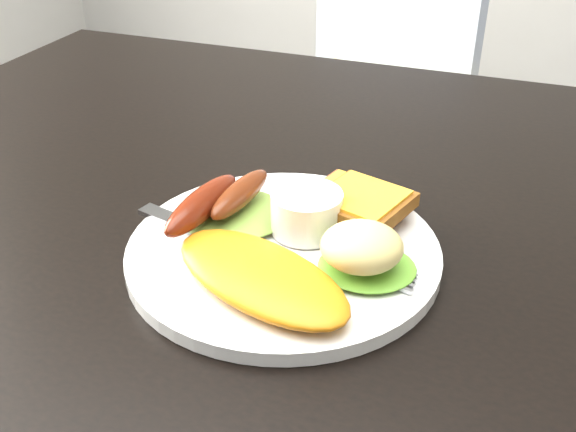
{
  "coord_description": "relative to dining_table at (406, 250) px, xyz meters",
  "views": [
    {
      "loc": [
        0.07,
        -0.47,
        1.05
      ],
      "look_at": [
        -0.08,
        -0.06,
        0.78
      ],
      "focal_mm": 42.0,
      "sensor_mm": 36.0,
      "label": 1
    }
  ],
  "objects": [
    {
      "name": "sausage_a",
      "position": [
        -0.15,
        -0.07,
        0.05
      ],
      "size": [
        0.03,
        0.1,
        0.02
      ],
      "primitive_type": "ellipsoid",
      "rotation": [
        0.0,
        0.0,
        -0.09
      ],
      "color": "#5D2C0D",
      "rests_on": "lettuce_left"
    },
    {
      "name": "dining_chair",
      "position": [
        -0.27,
        0.98,
        -0.28
      ],
      "size": [
        0.57,
        0.57,
        0.05
      ],
      "primitive_type": "cube",
      "rotation": [
        0.0,
        0.0,
        -0.32
      ],
      "color": "#A58E4F",
      "rests_on": "ground"
    },
    {
      "name": "lettuce_right",
      "position": [
        -0.01,
        -0.09,
        0.04
      ],
      "size": [
        0.08,
        0.08,
        0.01
      ],
      "primitive_type": "ellipsoid",
      "rotation": [
        0.0,
        0.0,
        0.26
      ],
      "color": "#609F1F",
      "rests_on": "plate"
    },
    {
      "name": "sausage_b",
      "position": [
        -0.13,
        -0.05,
        0.05
      ],
      "size": [
        0.03,
        0.09,
        0.02
      ],
      "primitive_type": "ellipsoid",
      "rotation": [
        0.0,
        0.0,
        -0.1
      ],
      "color": "#5D1C12",
      "rests_on": "lettuce_left"
    },
    {
      "name": "toast_a",
      "position": [
        -0.05,
        -0.01,
        0.04
      ],
      "size": [
        0.09,
        0.09,
        0.01
      ],
      "primitive_type": "cube",
      "rotation": [
        0.0,
        0.0,
        -0.26
      ],
      "color": "brown",
      "rests_on": "plate"
    },
    {
      "name": "plate",
      "position": [
        -0.08,
        -0.07,
        0.03
      ],
      "size": [
        0.24,
        0.24,
        0.01
      ],
      "primitive_type": "cylinder",
      "color": "white",
      "rests_on": "dining_table"
    },
    {
      "name": "ramekin",
      "position": [
        -0.07,
        -0.05,
        0.05
      ],
      "size": [
        0.06,
        0.06,
        0.03
      ],
      "primitive_type": "cylinder",
      "rotation": [
        0.0,
        0.0,
        0.07
      ],
      "color": "white",
      "rests_on": "plate"
    },
    {
      "name": "toast_b",
      "position": [
        -0.03,
        -0.03,
        0.05
      ],
      "size": [
        0.08,
        0.08,
        0.01
      ],
      "primitive_type": "cube",
      "rotation": [
        0.0,
        0.0,
        -0.29
      ],
      "color": "brown",
      "rests_on": "toast_a"
    },
    {
      "name": "fork",
      "position": [
        -0.12,
        -0.09,
        0.03
      ],
      "size": [
        0.17,
        0.06,
        0.0
      ],
      "primitive_type": "cube",
      "rotation": [
        0.0,
        0.0,
        -0.25
      ],
      "color": "#ADAFB7",
      "rests_on": "plate"
    },
    {
      "name": "dining_table",
      "position": [
        0.0,
        0.0,
        0.0
      ],
      "size": [
        1.2,
        0.8,
        0.04
      ],
      "primitive_type": "cube",
      "color": "black",
      "rests_on": "ground"
    },
    {
      "name": "lettuce_left",
      "position": [
        -0.13,
        -0.05,
        0.04
      ],
      "size": [
        0.11,
        0.11,
        0.01
      ],
      "primitive_type": "ellipsoid",
      "rotation": [
        0.0,
        0.0,
        0.35
      ],
      "color": "olive",
      "rests_on": "plate"
    },
    {
      "name": "potato_salad",
      "position": [
        -0.02,
        -0.09,
        0.06
      ],
      "size": [
        0.07,
        0.07,
        0.03
      ],
      "primitive_type": "ellipsoid",
      "rotation": [
        0.0,
        0.0,
        0.34
      ],
      "color": "#F8F7B4",
      "rests_on": "lettuce_right"
    },
    {
      "name": "omelette",
      "position": [
        -0.08,
        -0.13,
        0.04
      ],
      "size": [
        0.17,
        0.12,
        0.02
      ],
      "primitive_type": "ellipsoid",
      "rotation": [
        0.0,
        0.0,
        -0.41
      ],
      "color": "orange",
      "rests_on": "plate"
    }
  ]
}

